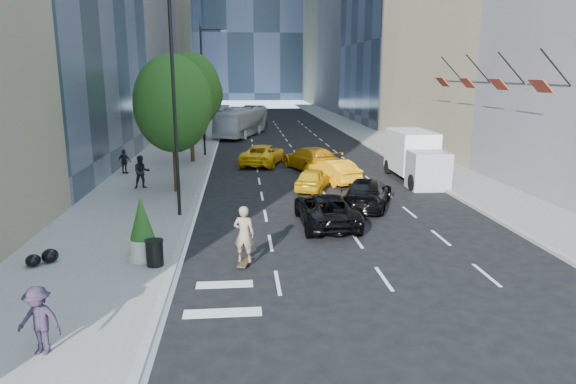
{
  "coord_description": "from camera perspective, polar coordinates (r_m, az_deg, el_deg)",
  "views": [
    {
      "loc": [
        -3.59,
        -19.4,
        6.58
      ],
      "look_at": [
        -1.61,
        1.99,
        1.6
      ],
      "focal_mm": 32.0,
      "sensor_mm": 36.0,
      "label": 1
    }
  ],
  "objects": [
    {
      "name": "tree_far",
      "position": [
        51.56,
        -9.45,
        10.71
      ],
      "size": [
        3.9,
        3.9,
        6.92
      ],
      "color": "black",
      "rests_on": "sidewalk_left"
    },
    {
      "name": "pedestrian_a",
      "position": [
        30.38,
        -15.96,
        2.16
      ],
      "size": [
        1.1,
        0.97,
        1.9
      ],
      "primitive_type": "imported",
      "rotation": [
        0.0,
        0.0,
        0.31
      ],
      "color": "black",
      "rests_on": "sidewalk_left"
    },
    {
      "name": "black_sedan_lincoln",
      "position": [
        22.74,
        4.23,
        -1.94
      ],
      "size": [
        2.48,
        5.17,
        1.42
      ],
      "primitive_type": "imported",
      "rotation": [
        0.0,
        0.0,
        3.17
      ],
      "color": "black",
      "rests_on": "ground"
    },
    {
      "name": "taxi_b",
      "position": [
        31.7,
        4.95,
        2.37
      ],
      "size": [
        3.09,
        4.67,
        1.45
      ],
      "primitive_type": "imported",
      "rotation": [
        0.0,
        0.0,
        3.53
      ],
      "color": "orange",
      "rests_on": "ground"
    },
    {
      "name": "skateboarder",
      "position": [
        17.91,
        -4.9,
        -5.11
      ],
      "size": [
        0.84,
        0.66,
        2.02
      ],
      "primitive_type": "imported",
      "rotation": [
        0.0,
        0.0,
        2.87
      ],
      "color": "#806D50",
      "rests_on": "ground"
    },
    {
      "name": "lamp_near",
      "position": [
        23.57,
        -12.16,
        10.9
      ],
      "size": [
        2.13,
        0.22,
        10.0
      ],
      "color": "black",
      "rests_on": "sidewalk_left"
    },
    {
      "name": "black_sedan_mercedes",
      "position": [
        25.92,
        8.79,
        -0.12
      ],
      "size": [
        3.8,
        5.52,
        1.48
      ],
      "primitive_type": "imported",
      "rotation": [
        0.0,
        0.0,
        2.77
      ],
      "color": "black",
      "rests_on": "ground"
    },
    {
      "name": "taxi_c",
      "position": [
        37.88,
        -2.81,
        4.18
      ],
      "size": [
        3.88,
        5.85,
        1.49
      ],
      "primitive_type": "imported",
      "rotation": [
        0.0,
        0.0,
        2.86
      ],
      "color": "yellow",
      "rests_on": "ground"
    },
    {
      "name": "box_truck",
      "position": [
        32.91,
        13.96,
        3.87
      ],
      "size": [
        2.36,
        6.37,
        3.03
      ],
      "rotation": [
        0.0,
        0.0,
        -0.01
      ],
      "color": "silver",
      "rests_on": "ground"
    },
    {
      "name": "lamp_far",
      "position": [
        41.49,
        -9.25,
        11.83
      ],
      "size": [
        2.13,
        0.22,
        10.0
      ],
      "color": "black",
      "rests_on": "sidewalk_left"
    },
    {
      "name": "sidewalk_right",
      "position": [
        51.64,
        10.08,
        5.62
      ],
      "size": [
        4.0,
        120.0,
        0.15
      ],
      "primitive_type": "cube",
      "color": "slate",
      "rests_on": "ground"
    },
    {
      "name": "garbage_bags",
      "position": [
        19.74,
        -25.55,
        -6.59
      ],
      "size": [
        0.97,
        0.93,
        0.48
      ],
      "color": "black",
      "rests_on": "sidewalk_left"
    },
    {
      "name": "taxi_d",
      "position": [
        35.69,
        2.51,
        3.75
      ],
      "size": [
        4.0,
        6.05,
        1.63
      ],
      "primitive_type": "imported",
      "rotation": [
        0.0,
        0.0,
        3.48
      ],
      "color": "orange",
      "rests_on": "ground"
    },
    {
      "name": "sidewalk_left",
      "position": [
        50.12,
        -11.48,
        5.34
      ],
      "size": [
        6.0,
        120.0,
        0.15
      ],
      "primitive_type": "cube",
      "color": "slate",
      "rests_on": "ground"
    },
    {
      "name": "planter_shrub",
      "position": [
        18.69,
        -15.9,
        -4.06
      ],
      "size": [
        0.95,
        0.95,
        2.29
      ],
      "color": "#BDB69D",
      "rests_on": "sidewalk_left"
    },
    {
      "name": "trash_can",
      "position": [
        18.2,
        -14.59,
        -6.61
      ],
      "size": [
        0.58,
        0.58,
        0.87
      ],
      "primitive_type": "cylinder",
      "color": "black",
      "rests_on": "sidewalk_left"
    },
    {
      "name": "pedestrian_b",
      "position": [
        35.23,
        -17.71,
        3.24
      ],
      "size": [
        1.02,
        0.71,
        1.6
      ],
      "primitive_type": "imported",
      "rotation": [
        0.0,
        0.0,
        2.77
      ],
      "color": "black",
      "rests_on": "sidewalk_left"
    },
    {
      "name": "tree_mid",
      "position": [
        38.59,
        -10.84,
        10.95
      ],
      "size": [
        4.5,
        4.5,
        7.99
      ],
      "color": "black",
      "rests_on": "sidewalk_left"
    },
    {
      "name": "city_bus",
      "position": [
        55.58,
        -5.11,
        7.82
      ],
      "size": [
        5.97,
        11.44,
        3.11
      ],
      "primitive_type": "imported",
      "rotation": [
        0.0,
        0.0,
        -0.32
      ],
      "color": "silver",
      "rests_on": "ground"
    },
    {
      "name": "facade_flags",
      "position": [
        32.66,
        21.0,
        11.52
      ],
      "size": [
        1.85,
        13.3,
        2.05
      ],
      "color": "black",
      "rests_on": "ground"
    },
    {
      "name": "taxi_a",
      "position": [
        29.57,
        2.78,
        1.47
      ],
      "size": [
        2.75,
        4.09,
        1.29
      ],
      "primitive_type": "imported",
      "rotation": [
        0.0,
        0.0,
        2.79
      ],
      "color": "#D09A0A",
      "rests_on": "ground"
    },
    {
      "name": "tree_near",
      "position": [
        28.67,
        -12.68,
        9.52
      ],
      "size": [
        4.2,
        4.2,
        7.46
      ],
      "color": "black",
      "rests_on": "sidewalk_left"
    },
    {
      "name": "pedestrian_c",
      "position": [
        13.56,
        -25.94,
        -12.72
      ],
      "size": [
        1.2,
        0.86,
        1.67
      ],
      "primitive_type": "imported",
      "rotation": [
        0.0,
        0.0,
        -0.24
      ],
      "color": "#2A1F2F",
      "rests_on": "sidewalk_left"
    },
    {
      "name": "traffic_signal",
      "position": [
        59.51,
        -8.12,
        10.67
      ],
      "size": [
        2.48,
        0.53,
        5.2
      ],
      "color": "black",
      "rests_on": "sidewalk_left"
    },
    {
      "name": "ground",
      "position": [
        20.79,
        4.96,
        -5.44
      ],
      "size": [
        160.0,
        160.0,
        0.0
      ],
      "primitive_type": "plane",
      "color": "black",
      "rests_on": "ground"
    }
  ]
}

